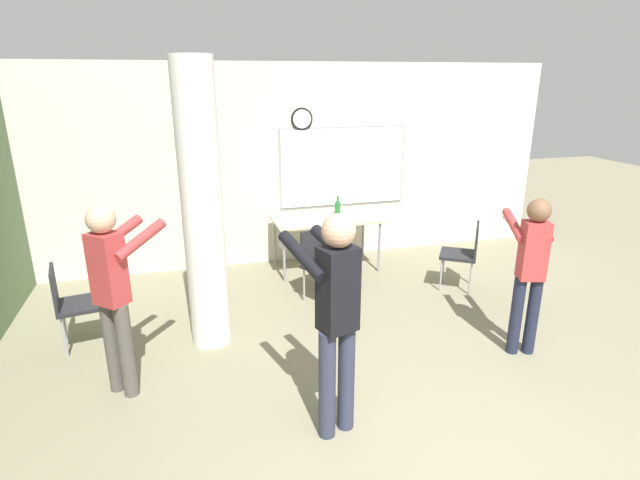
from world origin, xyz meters
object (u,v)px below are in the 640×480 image
object	(u,v)px
bottle_on_table	(338,208)
person_watching_back	(113,286)
chair_table_front	(321,260)
folding_table	(326,221)
person_playing_side	(530,265)
chair_mid_room	(464,251)
chair_by_left_wall	(72,300)
person_playing_front	(335,309)

from	to	relation	value
bottle_on_table	person_watching_back	world-z (taller)	person_watching_back
chair_table_front	bottle_on_table	bearing A→B (deg)	62.76
folding_table	person_playing_side	distance (m)	2.96
bottle_on_table	person_playing_side	world-z (taller)	person_playing_side
bottle_on_table	chair_table_front	xyz separation A→B (m)	(-0.56, -1.09, -0.34)
chair_table_front	chair_mid_room	bearing A→B (deg)	-5.39
folding_table	chair_by_left_wall	xyz separation A→B (m)	(-3.04, -1.39, -0.18)
chair_mid_room	person_watching_back	xyz separation A→B (m)	(-3.99, -1.15, 0.48)
folding_table	person_playing_side	size ratio (longest dim) A/B	0.94
folding_table	chair_by_left_wall	size ratio (longest dim) A/B	1.69
folding_table	chair_table_front	distance (m)	1.06
bottle_on_table	chair_by_left_wall	xyz separation A→B (m)	(-3.24, -1.49, -0.34)
chair_mid_room	person_playing_side	distance (m)	1.61
bottle_on_table	chair_by_left_wall	size ratio (longest dim) A/B	0.31
chair_by_left_wall	person_playing_side	world-z (taller)	person_playing_side
bottle_on_table	person_playing_side	xyz separation A→B (m)	(1.01, -2.80, 0.07)
chair_table_front	person_playing_front	size ratio (longest dim) A/B	0.50
person_playing_front	chair_table_front	bearing A→B (deg)	76.48
bottle_on_table	folding_table	bearing A→B (deg)	-151.93
bottle_on_table	chair_table_front	world-z (taller)	bottle_on_table
bottle_on_table	chair_mid_room	world-z (taller)	bottle_on_table
person_playing_front	person_playing_side	bearing A→B (deg)	15.75
bottle_on_table	person_playing_front	xyz separation A→B (m)	(-1.12, -3.40, 0.18)
folding_table	person_playing_front	xyz separation A→B (m)	(-0.92, -3.29, 0.33)
folding_table	person_watching_back	xyz separation A→B (m)	(-2.51, -2.31, 0.29)
bottle_on_table	person_playing_side	bearing A→B (deg)	-70.14
chair_table_front	chair_by_left_wall	bearing A→B (deg)	-171.43
bottle_on_table	person_watching_back	size ratio (longest dim) A/B	0.16
folding_table	chair_mid_room	world-z (taller)	chair_mid_room
bottle_on_table	person_playing_side	distance (m)	2.97
bottle_on_table	person_playing_side	size ratio (longest dim) A/B	0.17
bottle_on_table	chair_table_front	size ratio (longest dim) A/B	0.31
folding_table	person_playing_front	distance (m)	3.43
bottle_on_table	person_watching_back	distance (m)	3.63
folding_table	person_watching_back	bearing A→B (deg)	-137.32
chair_by_left_wall	chair_mid_room	bearing A→B (deg)	2.91
bottle_on_table	chair_by_left_wall	world-z (taller)	bottle_on_table
chair_mid_room	person_watching_back	bearing A→B (deg)	-163.85
chair_by_left_wall	person_watching_back	distance (m)	1.17
person_playing_front	person_playing_side	world-z (taller)	person_playing_front
folding_table	chair_mid_room	distance (m)	1.89
folding_table	chair_by_left_wall	distance (m)	3.34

